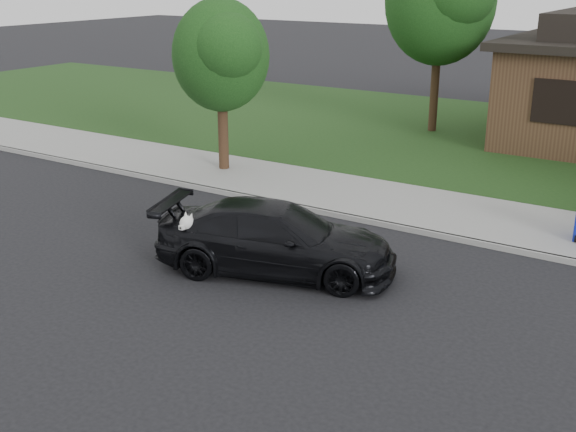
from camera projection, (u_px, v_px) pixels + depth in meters
The scene contains 6 objects.
ground at pixel (389, 304), 12.21m from camera, with size 120.00×120.00×0.00m, color black.
sidewalk at pixel (485, 220), 16.17m from camera, with size 60.00×3.00×0.12m, color gray.
curb at pixel (461, 239), 14.98m from camera, with size 60.00×0.12×0.12m, color gray.
lawn at pixel (567, 149), 22.54m from camera, with size 60.00×13.00×0.13m, color #193814.
sedan at pixel (276, 239), 13.36m from camera, with size 4.81×3.08×1.30m.
tree_2 at pixel (222, 54), 19.00m from camera, with size 2.73×2.60×4.59m.
Camera 1 is at (4.55, -10.24, 5.37)m, focal length 45.00 mm.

